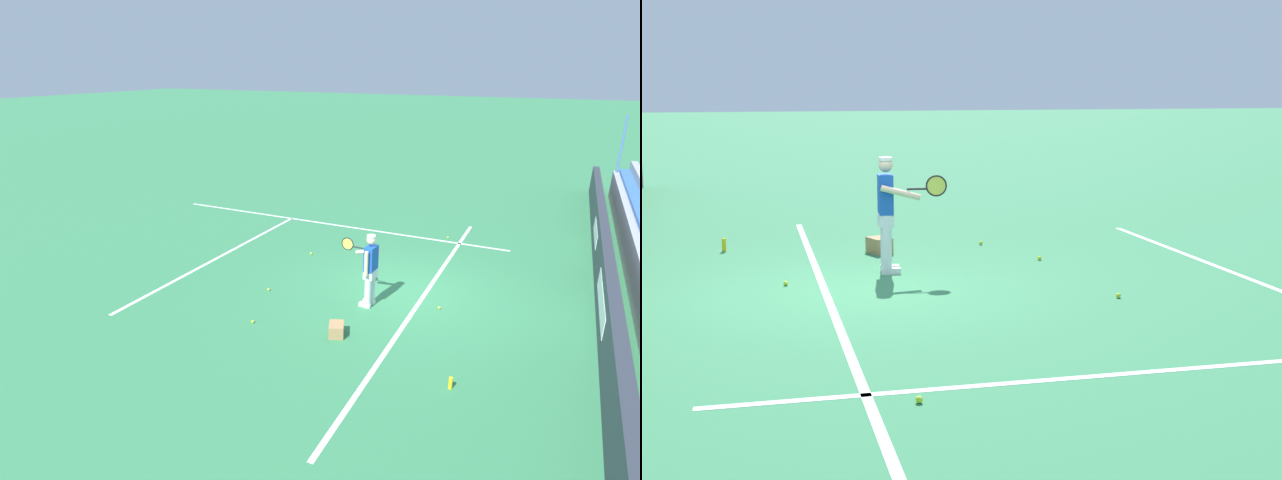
# 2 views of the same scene
# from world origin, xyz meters

# --- Properties ---
(ground_plane) EXTENTS (160.00, 160.00, 0.00)m
(ground_plane) POSITION_xyz_m (0.00, 0.00, 0.00)
(ground_plane) COLOR #337A4C
(court_baseline_white) EXTENTS (12.00, 0.10, 0.01)m
(court_baseline_white) POSITION_xyz_m (0.00, -0.50, 0.00)
(court_baseline_white) COLOR white
(court_baseline_white) RESTS_ON ground
(court_sideline_white) EXTENTS (0.10, 12.00, 0.01)m
(court_sideline_white) POSITION_xyz_m (4.11, 4.00, 0.00)
(court_sideline_white) COLOR white
(court_sideline_white) RESTS_ON ground
(court_service_line_white) EXTENTS (8.22, 0.10, 0.01)m
(court_service_line_white) POSITION_xyz_m (0.00, 5.50, 0.00)
(court_service_line_white) COLOR white
(court_service_line_white) RESTS_ON ground
(back_wall_sponsor_board) EXTENTS (27.06, 0.25, 1.10)m
(back_wall_sponsor_board) POSITION_xyz_m (0.01, -4.32, 0.55)
(back_wall_sponsor_board) COLOR #2D333D
(back_wall_sponsor_board) RESTS_ON ground
(tennis_player) EXTENTS (0.61, 0.98, 1.71)m
(tennis_player) POSITION_xyz_m (-1.08, 0.52, 0.89)
(tennis_player) COLOR silver
(tennis_player) RESTS_ON ground
(ball_box_cardboard) EXTENTS (0.48, 0.43, 0.26)m
(ball_box_cardboard) POSITION_xyz_m (-2.65, 0.62, 0.13)
(ball_box_cardboard) COLOR #A87F51
(ball_box_cardboard) RESTS_ON ground
(tennis_ball_toward_net) EXTENTS (0.07, 0.07, 0.07)m
(tennis_ball_toward_net) POSITION_xyz_m (1.21, 3.20, 0.03)
(tennis_ball_toward_net) COLOR #CCE533
(tennis_ball_toward_net) RESTS_ON ground
(tennis_ball_stray_back) EXTENTS (0.07, 0.07, 0.07)m
(tennis_ball_stray_back) POSITION_xyz_m (-2.99, 2.45, 0.03)
(tennis_ball_stray_back) COLOR #CCE533
(tennis_ball_stray_back) RESTS_ON ground
(tennis_ball_midcourt) EXTENTS (0.07, 0.07, 0.07)m
(tennis_ball_midcourt) POSITION_xyz_m (-1.45, 3.01, 0.03)
(tennis_ball_midcourt) COLOR #CCE533
(tennis_ball_midcourt) RESTS_ON ground
(tennis_ball_far_right) EXTENTS (0.07, 0.07, 0.07)m
(tennis_ball_far_right) POSITION_xyz_m (-0.55, -1.00, 0.03)
(tennis_ball_far_right) COLOR #CCE533
(tennis_ball_far_right) RESTS_ON ground
(tennis_ball_on_baseline) EXTENTS (0.07, 0.07, 0.07)m
(tennis_ball_on_baseline) POSITION_xyz_m (4.42, -0.07, 0.03)
(tennis_ball_on_baseline) COLOR #CCE533
(tennis_ball_on_baseline) RESTS_ON ground
(water_bottle) EXTENTS (0.07, 0.07, 0.22)m
(water_bottle) POSITION_xyz_m (-3.41, -1.88, 0.11)
(water_bottle) COLOR yellow
(water_bottle) RESTS_ON ground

